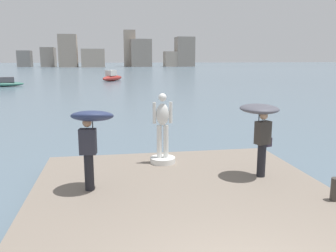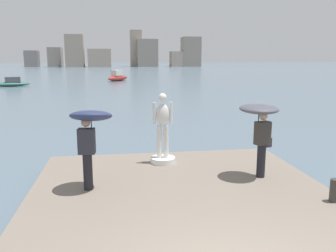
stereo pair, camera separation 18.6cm
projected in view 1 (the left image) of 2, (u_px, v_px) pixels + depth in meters
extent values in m
plane|color=slate|center=(122.00, 86.00, 43.26)|extent=(400.00, 400.00, 0.00)
cube|color=slate|center=(202.00, 235.00, 6.68)|extent=(7.10, 10.50, 0.40)
cylinder|color=white|center=(163.00, 160.00, 10.58)|extent=(0.75, 0.75, 0.16)
cylinder|color=white|center=(159.00, 142.00, 10.45)|extent=(0.15, 0.15, 0.98)
cylinder|color=white|center=(166.00, 141.00, 10.48)|extent=(0.15, 0.15, 0.98)
ellipsoid|color=white|center=(163.00, 114.00, 10.31)|extent=(0.38, 0.26, 0.64)
sphere|color=white|center=(163.00, 97.00, 10.22)|extent=(0.24, 0.24, 0.24)
cylinder|color=white|center=(154.00, 113.00, 10.27)|extent=(0.10, 0.10, 0.62)
cylinder|color=white|center=(171.00, 113.00, 10.34)|extent=(0.10, 0.10, 0.62)
cylinder|color=black|center=(89.00, 172.00, 8.34)|extent=(0.22, 0.22, 0.88)
cube|color=#2D2D38|center=(88.00, 141.00, 8.19)|extent=(0.41, 0.29, 0.60)
sphere|color=#A87A5B|center=(87.00, 123.00, 8.11)|extent=(0.21, 0.21, 0.21)
cylinder|color=#262626|center=(93.00, 129.00, 8.18)|extent=(0.02, 0.02, 0.48)
ellipsoid|color=navy|center=(92.00, 116.00, 8.12)|extent=(1.10, 1.13, 0.42)
cylinder|color=black|center=(261.00, 160.00, 9.30)|extent=(0.22, 0.22, 0.88)
cube|color=#38332D|center=(263.00, 133.00, 9.15)|extent=(0.43, 0.34, 0.60)
sphere|color=tan|center=(264.00, 116.00, 9.07)|extent=(0.21, 0.21, 0.21)
cylinder|color=#262626|center=(259.00, 121.00, 9.08)|extent=(0.02, 0.02, 0.52)
ellipsoid|color=#4C4C56|center=(259.00, 109.00, 9.02)|extent=(1.25, 1.25, 0.25)
cube|color=#332838|center=(268.00, 142.00, 9.32)|extent=(0.20, 0.15, 0.24)
cylinder|color=#38332D|center=(336.00, 189.00, 7.76)|extent=(0.21, 0.21, 0.51)
ellipsoid|color=#336B5B|center=(4.00, 84.00, 42.96)|extent=(4.81, 2.52, 0.56)
cube|color=#4C4C51|center=(6.00, 80.00, 42.99)|extent=(1.96, 1.46, 0.64)
ellipsoid|color=#9E2D28|center=(112.00, 78.00, 53.20)|extent=(3.79, 4.85, 0.84)
cube|color=beige|center=(111.00, 73.00, 52.72)|extent=(1.76, 1.96, 0.83)
cube|color=gray|center=(25.00, 59.00, 130.95)|extent=(4.76, 4.77, 5.95)
cube|color=gray|center=(49.00, 57.00, 131.29)|extent=(4.65, 7.74, 7.10)
cube|color=gray|center=(68.00, 51.00, 126.90)|extent=(6.42, 4.93, 11.54)
cube|color=#A89989|center=(93.00, 58.00, 129.11)|extent=(8.22, 7.61, 6.48)
cube|color=gray|center=(130.00, 48.00, 136.18)|extent=(4.28, 5.09, 13.69)
cube|color=gray|center=(141.00, 53.00, 134.21)|extent=(7.67, 6.47, 10.20)
cube|color=#A89989|center=(172.00, 59.00, 136.85)|extent=(5.73, 6.35, 5.72)
cube|color=gray|center=(184.00, 52.00, 137.59)|extent=(6.79, 7.45, 11.17)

